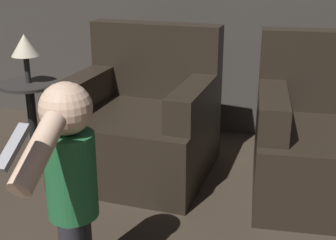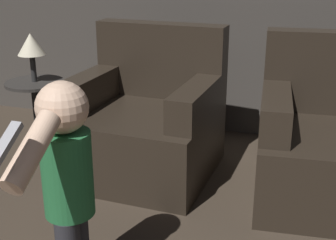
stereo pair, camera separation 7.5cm
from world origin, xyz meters
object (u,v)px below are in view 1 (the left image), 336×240
armchair_right (333,143)px  lamp (25,46)px  person_toddler (70,176)px  armchair_left (141,124)px

armchair_right → lamp: bearing=176.3°
armchair_right → person_toddler: armchair_right is taller
armchair_left → lamp: 0.90m
armchair_left → person_toddler: (0.12, -1.20, 0.22)m
armchair_right → lamp: (-1.93, -0.06, 0.47)m
armchair_left → person_toddler: armchair_left is taller
armchair_left → lamp: (-0.76, -0.06, 0.47)m
person_toddler → armchair_right: bearing=-52.3°
armchair_left → person_toddler: size_ratio=1.00×
armchair_left → lamp: armchair_left is taller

